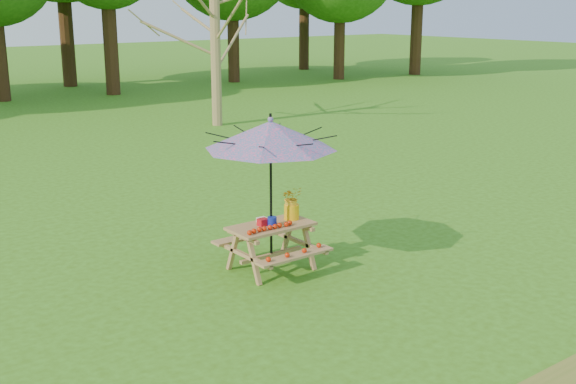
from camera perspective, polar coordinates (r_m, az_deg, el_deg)
ground at (r=8.79m, az=3.89°, el=-10.20°), size 120.00×120.00×0.00m
picnic_table at (r=10.28m, az=-1.32°, el=-4.43°), size 1.20×1.32×0.67m
patio_umbrella at (r=9.87m, az=-1.39°, el=4.50°), size 1.84×1.84×2.25m
produce_bins at (r=10.16m, az=-1.69°, el=-2.33°), size 0.23×0.35×0.13m
tomatoes_row at (r=9.94m, az=-1.43°, el=-2.81°), size 0.77×0.13×0.07m
flower_bucket at (r=10.37m, az=0.29°, el=-0.78°), size 0.35×0.32×0.49m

